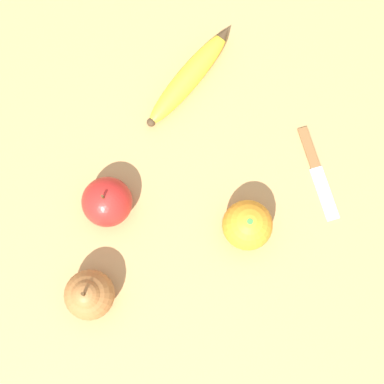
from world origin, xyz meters
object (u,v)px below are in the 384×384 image
orange (247,225)px  pear (89,295)px  paring_knife (317,169)px  apple (107,202)px  banana (189,77)px

orange → pear: pear is taller
paring_knife → apple: bearing=-6.1°
pear → apple: bearing=-87.2°
apple → paring_knife: (-0.33, -0.13, -0.03)m
banana → apple: 0.26m
banana → paring_knife: banana is taller
pear → orange: bearing=-145.0°
banana → apple: (0.09, 0.24, 0.02)m
banana → pear: size_ratio=2.17×
banana → paring_knife: bearing=-88.8°
banana → orange: bearing=-122.5°
apple → pear: bearing=92.8°
banana → paring_knife: 0.27m
apple → orange: bearing=-178.4°
orange → banana: bearing=-59.3°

